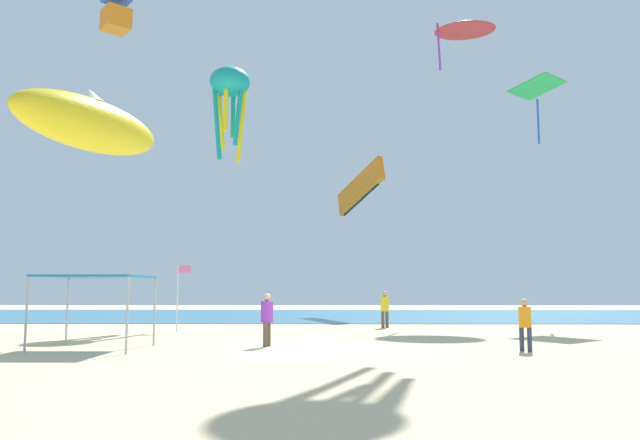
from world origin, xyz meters
The scene contains 13 objects.
ground centered at (0.00, 0.00, -0.05)m, with size 110.00×110.00×0.10m, color beige.
ocean_strip centered at (0.00, 25.83, 0.01)m, with size 110.00×23.59×0.03m, color teal.
canopy_tent centered at (-6.52, -0.58, 2.24)m, with size 3.09×3.01×2.35m.
person_near_tent centered at (7.08, -1.06, 0.95)m, with size 0.38×0.38×1.61m.
person_leftmost centered at (3.79, 10.82, 1.06)m, with size 0.43×0.43×1.81m.
person_rightmost centered at (-1.09, 0.51, 1.04)m, with size 0.42×0.47×1.77m.
banner_flag centered at (-5.83, 7.87, 1.85)m, with size 0.61×0.06×3.01m.
kite_octopus_teal centered at (-4.68, 14.08, 13.50)m, with size 2.61×2.61×5.47m.
kite_delta_red centered at (10.63, 21.85, 20.47)m, with size 5.26×5.29×3.44m.
kite_diamond_green centered at (13.69, 16.37, 13.97)m, with size 3.66×3.66×3.86m.
kite_parafoil_orange centered at (3.38, 25.83, 9.50)m, with size 3.32×5.86×3.89m.
kite_inflatable_yellow centered at (-8.26, 2.75, 8.28)m, with size 5.32×7.38×2.86m.
kite_box_blue centered at (-11.93, 15.54, 19.11)m, with size 2.11×2.10×3.16m.
Camera 1 is at (0.99, -20.79, 1.91)m, focal length 35.19 mm.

